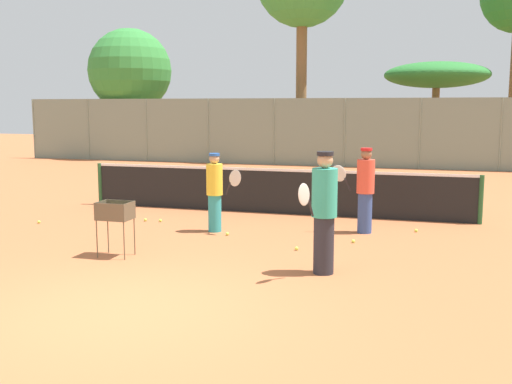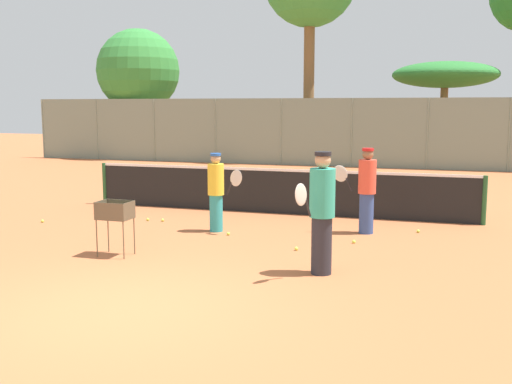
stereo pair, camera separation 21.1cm
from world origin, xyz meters
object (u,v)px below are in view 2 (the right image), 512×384
object	(u,v)px
player_red_cap	(366,189)
ball_cart	(115,215)
player_yellow_shirt	(216,191)
tennis_net	(276,190)
player_white_outfit	(322,211)

from	to	relation	value
player_red_cap	ball_cart	world-z (taller)	player_red_cap
ball_cart	player_yellow_shirt	bearing A→B (deg)	69.31
player_yellow_shirt	player_red_cap	bearing A→B (deg)	32.31
player_red_cap	ball_cart	xyz separation A→B (m)	(-3.81, -3.12, -0.18)
tennis_net	player_red_cap	distance (m)	2.86
player_red_cap	player_white_outfit	bearing A→B (deg)	77.95
player_yellow_shirt	player_white_outfit	bearing A→B (deg)	-24.41
tennis_net	ball_cart	distance (m)	4.96
player_red_cap	player_yellow_shirt	xyz separation A→B (m)	(-2.91, -0.74, -0.06)
tennis_net	player_red_cap	size ratio (longest dim) A/B	5.48
player_yellow_shirt	tennis_net	bearing A→B (deg)	94.16
player_white_outfit	ball_cart	xyz separation A→B (m)	(-3.56, 0.04, -0.26)
player_yellow_shirt	ball_cart	bearing A→B (deg)	-92.70
player_white_outfit	ball_cart	distance (m)	3.56
tennis_net	player_red_cap	bearing A→B (deg)	-34.60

